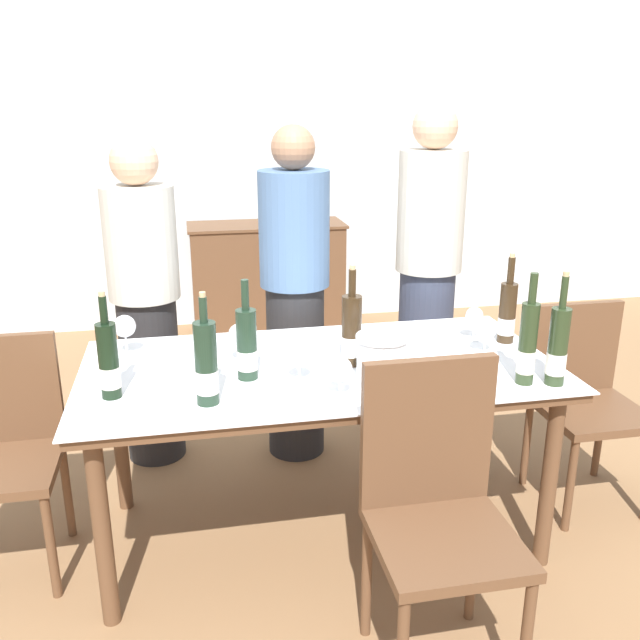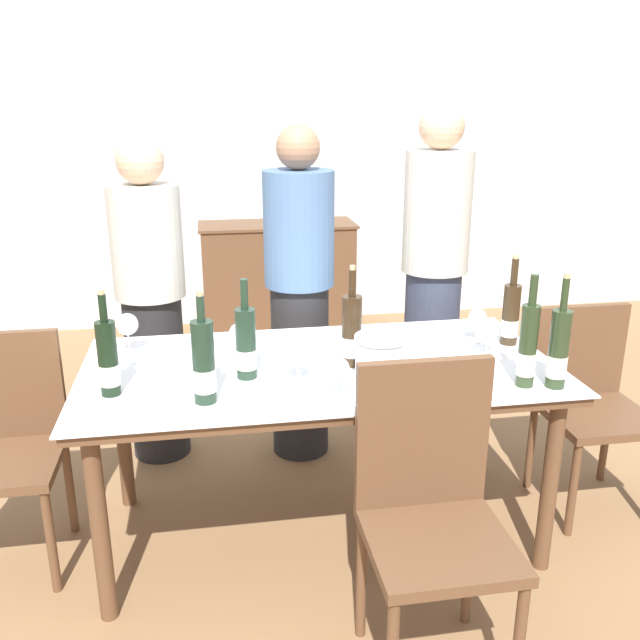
% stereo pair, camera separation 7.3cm
% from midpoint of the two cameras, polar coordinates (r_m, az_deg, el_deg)
% --- Properties ---
extents(ground_plane, '(12.00, 12.00, 0.00)m').
position_cam_midpoint_polar(ground_plane, '(2.95, -0.75, -17.41)').
color(ground_plane, olive).
extents(back_wall, '(8.00, 0.10, 2.80)m').
position_cam_midpoint_polar(back_wall, '(5.33, -6.85, 14.59)').
color(back_wall, silver).
rests_on(back_wall, ground_plane).
extents(sideboard_cabinet, '(1.17, 0.46, 0.83)m').
position_cam_midpoint_polar(sideboard_cabinet, '(5.20, -4.85, 3.59)').
color(sideboard_cabinet, brown).
rests_on(sideboard_cabinet, ground_plane).
extents(dining_table, '(1.79, 0.90, 0.75)m').
position_cam_midpoint_polar(dining_table, '(2.61, -0.81, -5.26)').
color(dining_table, brown).
rests_on(dining_table, ground_plane).
extents(ice_bucket, '(0.19, 0.19, 0.18)m').
position_cam_midpoint_polar(ice_bucket, '(2.40, 4.33, -3.18)').
color(ice_bucket, white).
rests_on(ice_bucket, dining_table).
extents(wine_bottle_0, '(0.08, 0.08, 0.39)m').
position_cam_midpoint_polar(wine_bottle_0, '(2.55, 1.85, -1.02)').
color(wine_bottle_0, '#332314').
rests_on(wine_bottle_0, dining_table).
extents(wine_bottle_1, '(0.08, 0.08, 0.38)m').
position_cam_midpoint_polar(wine_bottle_1, '(2.26, -10.48, -3.81)').
color(wine_bottle_1, '#1E3323').
rests_on(wine_bottle_1, dining_table).
extents(wine_bottle_2, '(0.07, 0.07, 0.41)m').
position_cam_midpoint_polar(wine_bottle_2, '(2.50, 18.59, -2.25)').
color(wine_bottle_2, '#28381E').
rests_on(wine_bottle_2, dining_table).
extents(wine_bottle_3, '(0.08, 0.08, 0.37)m').
position_cam_midpoint_polar(wine_bottle_3, '(2.44, -7.04, -2.16)').
color(wine_bottle_3, '#1E3323').
rests_on(wine_bottle_3, dining_table).
extents(wine_bottle_4, '(0.06, 0.06, 0.40)m').
position_cam_midpoint_polar(wine_bottle_4, '(2.47, 16.26, -2.03)').
color(wine_bottle_4, '#28381E').
rests_on(wine_bottle_4, dining_table).
extents(wine_bottle_5, '(0.07, 0.07, 0.37)m').
position_cam_midpoint_polar(wine_bottle_5, '(2.39, -18.21, -3.40)').
color(wine_bottle_5, black).
rests_on(wine_bottle_5, dining_table).
extents(wine_bottle_6, '(0.07, 0.07, 0.38)m').
position_cam_midpoint_polar(wine_bottle_6, '(2.89, 14.79, 0.55)').
color(wine_bottle_6, '#332314').
rests_on(wine_bottle_6, dining_table).
extents(wine_glass_0, '(0.09, 0.09, 0.14)m').
position_cam_midpoint_polar(wine_glass_0, '(2.74, 13.06, -0.80)').
color(wine_glass_0, white).
rests_on(wine_glass_0, dining_table).
extents(wine_glass_1, '(0.07, 0.07, 0.14)m').
position_cam_midpoint_polar(wine_glass_1, '(2.89, 12.16, 0.21)').
color(wine_glass_1, white).
rests_on(wine_glass_1, dining_table).
extents(wine_glass_2, '(0.09, 0.09, 0.16)m').
position_cam_midpoint_polar(wine_glass_2, '(2.77, -16.86, -0.59)').
color(wine_glass_2, white).
rests_on(wine_glass_2, dining_table).
extents(wine_glass_3, '(0.08, 0.08, 0.15)m').
position_cam_midpoint_polar(wine_glass_3, '(2.60, -7.62, -1.30)').
color(wine_glass_3, white).
rests_on(wine_glass_3, dining_table).
extents(wine_glass_4, '(0.08, 0.08, 0.16)m').
position_cam_midpoint_polar(wine_glass_4, '(2.40, -2.65, -2.75)').
color(wine_glass_4, white).
rests_on(wine_glass_4, dining_table).
extents(wine_glass_5, '(0.09, 0.09, 0.14)m').
position_cam_midpoint_polar(wine_glass_5, '(2.29, 0.77, -4.24)').
color(wine_glass_5, white).
rests_on(wine_glass_5, dining_table).
extents(chair_near_front, '(0.42, 0.42, 0.97)m').
position_cam_midpoint_polar(chair_near_front, '(2.14, 8.76, -14.62)').
color(chair_near_front, brown).
rests_on(chair_near_front, ground_plane).
extents(chair_left_end, '(0.42, 0.42, 0.88)m').
position_cam_midpoint_polar(chair_left_end, '(2.83, -25.95, -9.08)').
color(chair_left_end, brown).
rests_on(chair_left_end, ground_plane).
extents(chair_right_end, '(0.42, 0.42, 0.87)m').
position_cam_midpoint_polar(chair_right_end, '(3.17, 20.67, -5.54)').
color(chair_right_end, brown).
rests_on(chair_right_end, ground_plane).
extents(person_host, '(0.33, 0.33, 1.56)m').
position_cam_midpoint_polar(person_host, '(3.31, -15.07, 1.12)').
color(person_host, '#262628').
rests_on(person_host, ground_plane).
extents(person_guest_left, '(0.33, 0.33, 1.61)m').
position_cam_midpoint_polar(person_guest_left, '(3.24, -2.78, 1.82)').
color(person_guest_left, '#262628').
rests_on(person_guest_left, ground_plane).
extents(person_guest_right, '(0.33, 0.33, 1.70)m').
position_cam_midpoint_polar(person_guest_right, '(3.47, 8.46, 3.62)').
color(person_guest_right, '#383F56').
rests_on(person_guest_right, ground_plane).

